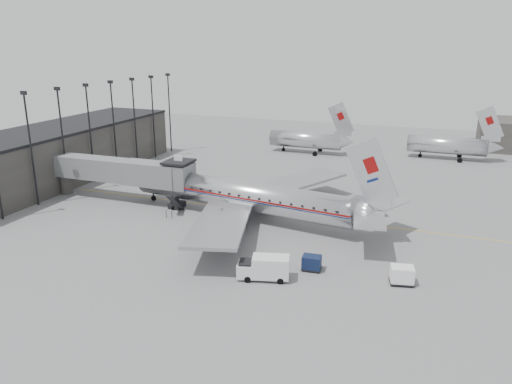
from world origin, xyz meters
TOP-DOWN VIEW (x-y plane):
  - ground at (0.00, 0.00)m, footprint 160.00×160.00m
  - terminal at (-34.00, 10.00)m, footprint 12.00×46.00m
  - apron_line at (3.00, 6.00)m, footprint 60.00×0.15m
  - jet_bridge at (-16.66, 3.67)m, footprint 21.00×6.20m
  - floodlight_masts at (-27.50, 13.00)m, footprint 0.90×42.25m
  - distant_aircraft_near at (-1.79, 42.00)m, footprint 16.39×3.20m
  - distant_aircraft_mid at (24.21, 46.00)m, footprint 16.39×3.20m
  - airliner at (0.74, 2.89)m, footprint 37.29×34.32m
  - service_van at (8.57, -11.89)m, footprint 5.15×3.03m
  - baggage_cart_navy at (12.26, -8.46)m, footprint 1.98×1.57m
  - baggage_cart_white at (20.73, -8.34)m, footprint 2.45×2.05m
  - ramp_worker at (1.33, -6.00)m, footprint 0.76×0.64m

SIDE VIEW (x-z plane):
  - ground at x=0.00m, z-range 0.00..0.00m
  - apron_line at x=3.00m, z-range 0.00..0.01m
  - baggage_cart_navy at x=12.26m, z-range 0.05..1.52m
  - ramp_worker at x=1.33m, z-range 0.00..1.76m
  - baggage_cart_white at x=20.73m, z-range 0.05..1.74m
  - service_van at x=8.57m, z-range 0.06..2.33m
  - distant_aircraft_near at x=-1.79m, z-range -2.40..7.86m
  - distant_aircraft_mid at x=24.21m, z-range -2.40..7.86m
  - airliner at x=0.74m, z-range -2.94..8.90m
  - terminal at x=-34.00m, z-range 0.00..8.00m
  - jet_bridge at x=-16.66m, z-range 0.63..7.73m
  - floodlight_masts at x=-27.50m, z-range 0.74..15.99m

